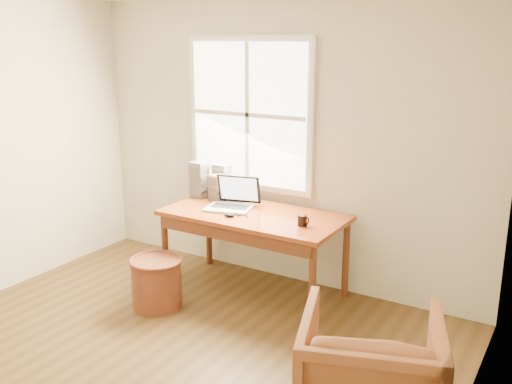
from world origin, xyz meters
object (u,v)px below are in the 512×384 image
armchair (370,374)px  wicker_stool (157,283)px  laptop (228,193)px  coffee_mug (302,220)px  desk (254,215)px  cd_stack_a (223,180)px

armchair → wicker_stool: 2.20m
wicker_stool → laptop: size_ratio=0.95×
coffee_mug → laptop: bearing=152.3°
desk → wicker_stool: (-0.56, -0.68, -0.52)m
armchair → wicker_stool: (-2.11, 0.59, -0.16)m
wicker_stool → laptop: (0.31, 0.65, 0.70)m
laptop → coffee_mug: size_ratio=5.00×
wicker_stool → cd_stack_a: (-0.00, 1.02, 0.69)m
desk → wicker_stool: 1.02m
coffee_mug → cd_stack_a: 1.16m
desk → coffee_mug: bearing=-9.5°
armchair → coffee_mug: coffee_mug is taller
wicker_stool → coffee_mug: bearing=28.8°
desk → armchair: (1.55, -1.26, -0.36)m
armchair → cd_stack_a: size_ratio=2.59×
desk → armchair: bearing=-39.2°
desk → cd_stack_a: 0.68m
wicker_stool → cd_stack_a: size_ratio=1.35×
armchair → cd_stack_a: bearing=-55.9°
wicker_stool → laptop: laptop is taller
laptop → cd_stack_a: (-0.31, 0.37, -0.00)m
wicker_stool → coffee_mug: 1.36m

